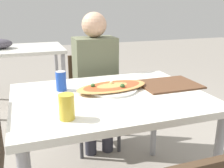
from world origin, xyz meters
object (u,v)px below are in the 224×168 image
at_px(dining_table, 110,106).
at_px(chair_far_seated, 93,95).
at_px(soda_can, 61,81).
at_px(drink_glass, 67,107).
at_px(person_seated, 96,74).
at_px(pizza_main, 112,87).

distance_m(dining_table, chair_far_seated, 0.79).
bearing_deg(soda_can, drink_glass, -95.15).
bearing_deg(drink_glass, soda_can, 84.85).
height_order(person_seated, pizza_main, person_seated).
relative_size(person_seated, drink_glass, 9.71).
bearing_deg(dining_table, chair_far_seated, 83.25).
relative_size(dining_table, drink_glass, 9.25).
relative_size(chair_far_seated, soda_can, 6.63).
distance_m(chair_far_seated, pizza_main, 0.74).
distance_m(chair_far_seated, drink_glass, 1.14).
xyz_separation_m(person_seated, pizza_main, (-0.05, -0.57, 0.06)).
bearing_deg(person_seated, dining_table, 82.13).
relative_size(pizza_main, soda_can, 4.02).
bearing_deg(drink_glass, dining_table, 40.55).
bearing_deg(pizza_main, dining_table, -117.23).
height_order(dining_table, person_seated, person_seated).
distance_m(person_seated, pizza_main, 0.57).
bearing_deg(drink_glass, pizza_main, 44.72).
xyz_separation_m(dining_table, pizza_main, (0.04, 0.08, 0.09)).
distance_m(pizza_main, drink_glass, 0.49).
height_order(dining_table, pizza_main, pizza_main).
distance_m(dining_table, pizza_main, 0.13).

